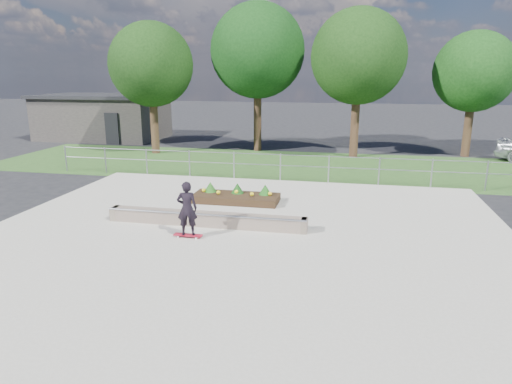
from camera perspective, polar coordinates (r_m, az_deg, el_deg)
ground at (r=12.18m, az=-2.37°, el=-6.72°), size 120.00×120.00×0.00m
grass_verge at (r=22.61m, az=4.39°, el=3.34°), size 30.00×8.00×0.02m
concrete_slab at (r=12.17m, az=-2.37°, el=-6.59°), size 15.00×15.00×0.06m
fence at (r=19.06m, az=3.07°, el=3.55°), size 20.06×0.06×1.20m
building at (r=33.63m, az=-18.54°, el=8.94°), size 8.40×5.40×3.00m
tree_far_left at (r=26.31m, az=-12.98°, el=15.23°), size 4.55×4.55×7.15m
tree_mid_left at (r=26.55m, az=0.20°, el=17.20°), size 5.25×5.25×8.25m
tree_mid_right at (r=25.01m, az=12.68°, el=16.15°), size 4.90×4.90×7.70m
tree_far_right at (r=27.22m, az=25.63°, el=13.37°), size 4.20×4.20×6.60m
grind_ledge at (r=13.55m, az=-6.30°, el=-3.38°), size 6.00×0.44×0.43m
planter_bed at (r=16.01m, az=-2.50°, el=-0.53°), size 3.00×1.20×0.61m
skateboarder at (r=12.47m, az=-8.61°, el=-2.09°), size 0.80×0.47×1.58m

